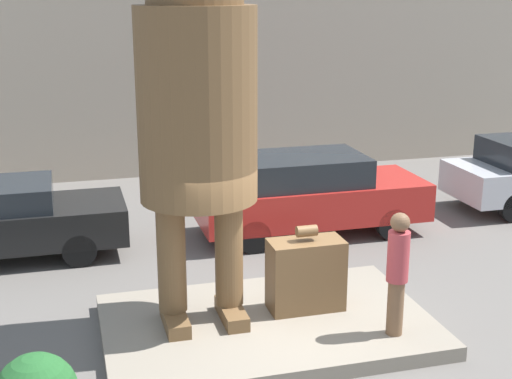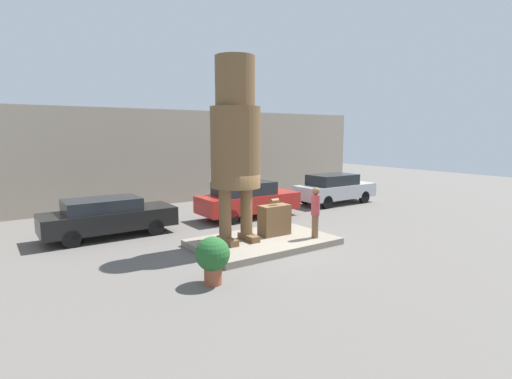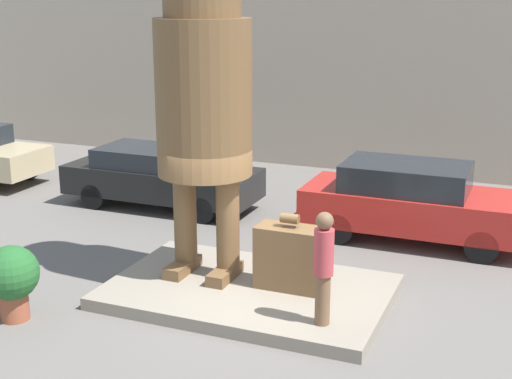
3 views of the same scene
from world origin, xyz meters
The scene contains 7 objects.
ground_plane centered at (0.00, 0.00, 0.00)m, with size 60.00×60.00×0.00m, color #605B56.
pedestal centered at (0.00, 0.00, 0.11)m, with size 4.75×3.05×0.22m.
building_backdrop centered at (0.00, 9.77, 2.54)m, with size 28.00×0.60×5.07m.
statue_figure centered at (-0.92, 0.27, 3.75)m, with size 1.63×1.63×6.04m.
giant_suitcase centered at (0.66, 0.21, 0.77)m, with size 1.12×0.56×1.32m.
tourist centered at (1.59, -0.90, 1.19)m, with size 0.30×0.30×1.78m.
parked_car_red centered at (2.04, 4.04, 0.87)m, with size 4.65×1.84×1.65m.
Camera 1 is at (-2.67, -9.13, 4.89)m, focal length 50.00 mm.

